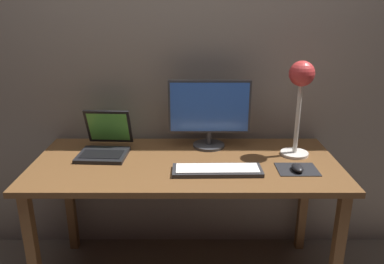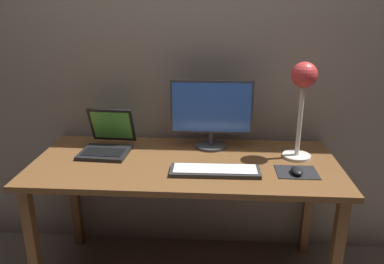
% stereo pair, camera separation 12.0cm
% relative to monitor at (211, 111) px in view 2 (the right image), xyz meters
% --- Properties ---
extents(back_wall, '(4.80, 0.06, 2.60)m').
position_rel_monitor_xyz_m(back_wall, '(-0.13, 0.18, 0.35)').
color(back_wall, gray).
rests_on(back_wall, ground).
extents(desk, '(1.60, 0.70, 0.74)m').
position_rel_monitor_xyz_m(desk, '(-0.13, -0.22, -0.29)').
color(desk, brown).
rests_on(desk, ground).
extents(monitor, '(0.46, 0.18, 0.39)m').
position_rel_monitor_xyz_m(monitor, '(0.00, 0.00, 0.00)').
color(monitor, '#38383A').
rests_on(monitor, desk).
extents(keyboard_main, '(0.44, 0.15, 0.03)m').
position_rel_monitor_xyz_m(keyboard_main, '(0.03, -0.35, -0.20)').
color(keyboard_main, '#28282B').
rests_on(keyboard_main, desk).
extents(laptop, '(0.27, 0.32, 0.23)m').
position_rel_monitor_xyz_m(laptop, '(-0.58, -0.08, -0.15)').
color(laptop, black).
rests_on(laptop, desk).
extents(desk_lamp, '(0.15, 0.15, 0.51)m').
position_rel_monitor_xyz_m(desk_lamp, '(0.47, -0.13, 0.16)').
color(desk_lamp, beige).
rests_on(desk_lamp, desk).
extents(mousepad, '(0.20, 0.16, 0.00)m').
position_rel_monitor_xyz_m(mousepad, '(0.43, -0.32, -0.21)').
color(mousepad, black).
rests_on(mousepad, desk).
extents(mouse, '(0.06, 0.10, 0.03)m').
position_rel_monitor_xyz_m(mouse, '(0.42, -0.34, -0.19)').
color(mouse, black).
rests_on(mouse, mousepad).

